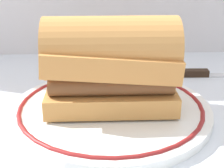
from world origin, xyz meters
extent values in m
plane|color=silver|center=(0.00, 0.00, 0.00)|extent=(1.50, 1.50, 0.00)
cylinder|color=white|center=(0.02, 0.02, 0.01)|extent=(0.28, 0.28, 0.01)
torus|color=maroon|center=(0.02, 0.02, 0.01)|extent=(0.26, 0.26, 0.01)
cube|color=#CD8C47|center=(0.02, 0.02, 0.03)|extent=(0.17, 0.10, 0.03)
cylinder|color=brown|center=(0.02, -0.01, 0.05)|extent=(0.16, 0.03, 0.03)
cylinder|color=brown|center=(0.02, 0.02, 0.05)|extent=(0.16, 0.03, 0.03)
cylinder|color=brown|center=(0.02, 0.04, 0.05)|extent=(0.16, 0.03, 0.03)
cube|color=#CD8744|center=(0.02, 0.02, 0.08)|extent=(0.18, 0.10, 0.04)
cylinder|color=#CE8C49|center=(0.02, 0.02, 0.10)|extent=(0.17, 0.08, 0.08)
cube|color=black|center=(0.17, 0.16, 0.01)|extent=(0.06, 0.02, 0.01)
camera|label=1|loc=(0.00, -0.40, 0.22)|focal=52.51mm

